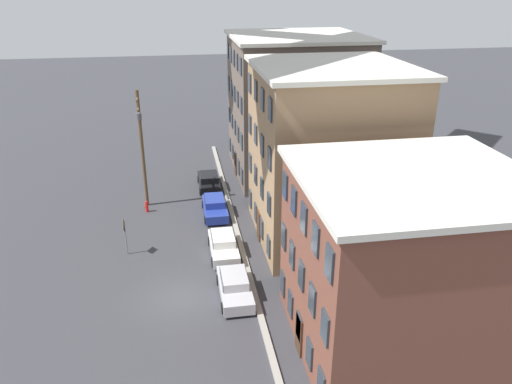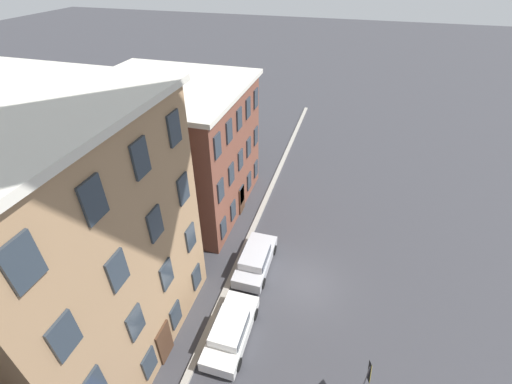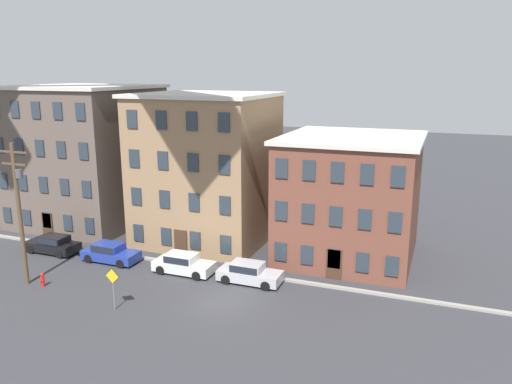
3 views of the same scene
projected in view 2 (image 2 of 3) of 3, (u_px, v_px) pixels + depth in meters
ground_plane at (305, 284)px, 20.89m from camera, size 200.00×200.00×0.00m
kerb_strip at (236, 268)px, 21.86m from camera, size 56.00×0.36×0.16m
apartment_midblock at (44, 246)px, 14.72m from camera, size 10.77×10.20×12.49m
apartment_far at (172, 148)px, 25.18m from camera, size 10.29×11.00×9.49m
car_white at (231, 330)px, 17.54m from camera, size 4.40×1.92×1.43m
car_silver at (255, 259)px, 21.54m from camera, size 4.40×1.92×1.43m
caution_sign at (367, 376)px, 14.58m from camera, size 1.01×0.08×2.73m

